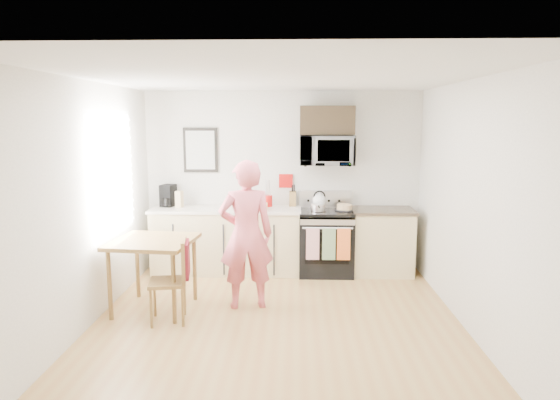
{
  "coord_description": "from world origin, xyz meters",
  "views": [
    {
      "loc": [
        0.2,
        -4.99,
        2.19
      ],
      "look_at": [
        0.01,
        1.0,
        1.22
      ],
      "focal_mm": 32.0,
      "sensor_mm": 36.0,
      "label": 1
    }
  ],
  "objects_px": {
    "dining_table": "(153,248)",
    "chair": "(179,269)",
    "person": "(246,235)",
    "range": "(326,243)",
    "microwave": "(327,150)",
    "cake": "(344,208)"
  },
  "relations": [
    {
      "from": "person",
      "to": "microwave",
      "type": "bearing_deg",
      "value": -135.84
    },
    {
      "from": "chair",
      "to": "person",
      "type": "bearing_deg",
      "value": 23.69
    },
    {
      "from": "dining_table",
      "to": "chair",
      "type": "relative_size",
      "value": 0.97
    },
    {
      "from": "range",
      "to": "person",
      "type": "distance_m",
      "value": 1.73
    },
    {
      "from": "dining_table",
      "to": "range",
      "type": "bearing_deg",
      "value": 35.28
    },
    {
      "from": "dining_table",
      "to": "cake",
      "type": "distance_m",
      "value": 2.73
    },
    {
      "from": "range",
      "to": "microwave",
      "type": "distance_m",
      "value": 1.33
    },
    {
      "from": "dining_table",
      "to": "chair",
      "type": "distance_m",
      "value": 0.52
    },
    {
      "from": "person",
      "to": "dining_table",
      "type": "relative_size",
      "value": 1.96
    },
    {
      "from": "range",
      "to": "microwave",
      "type": "relative_size",
      "value": 1.53
    },
    {
      "from": "microwave",
      "to": "cake",
      "type": "bearing_deg",
      "value": -28.59
    },
    {
      "from": "microwave",
      "to": "person",
      "type": "bearing_deg",
      "value": -124.76
    },
    {
      "from": "range",
      "to": "dining_table",
      "type": "distance_m",
      "value": 2.55
    },
    {
      "from": "person",
      "to": "dining_table",
      "type": "distance_m",
      "value": 1.08
    },
    {
      "from": "range",
      "to": "microwave",
      "type": "xyz_separation_m",
      "value": [
        -0.0,
        0.1,
        1.32
      ]
    },
    {
      "from": "chair",
      "to": "cake",
      "type": "relative_size",
      "value": 3.5
    },
    {
      "from": "microwave",
      "to": "person",
      "type": "height_order",
      "value": "microwave"
    },
    {
      "from": "dining_table",
      "to": "cake",
      "type": "relative_size",
      "value": 3.38
    },
    {
      "from": "range",
      "to": "person",
      "type": "height_order",
      "value": "person"
    },
    {
      "from": "range",
      "to": "microwave",
      "type": "height_order",
      "value": "microwave"
    },
    {
      "from": "chair",
      "to": "cake",
      "type": "bearing_deg",
      "value": 32.77
    },
    {
      "from": "range",
      "to": "dining_table",
      "type": "relative_size",
      "value": 1.31
    }
  ]
}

